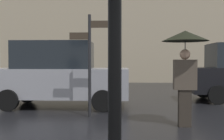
% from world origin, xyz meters
% --- Properties ---
extents(pedestrian_with_umbrella, '(1.03, 1.03, 2.14)m').
position_xyz_m(pedestrian_with_umbrella, '(1.93, 4.19, 1.67)').
color(pedestrian_with_umbrella, '#2A241E').
rests_on(pedestrian_with_umbrella, ground).
extents(parked_car_left, '(4.26, 1.84, 2.07)m').
position_xyz_m(parked_car_left, '(-1.49, 6.71, 1.03)').
color(parked_car_left, gray).
rests_on(parked_car_left, ground).
extents(street_signpost, '(1.08, 0.08, 2.66)m').
position_xyz_m(street_signpost, '(-0.30, 5.11, 1.62)').
color(street_signpost, black).
rests_on(street_signpost, ground).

